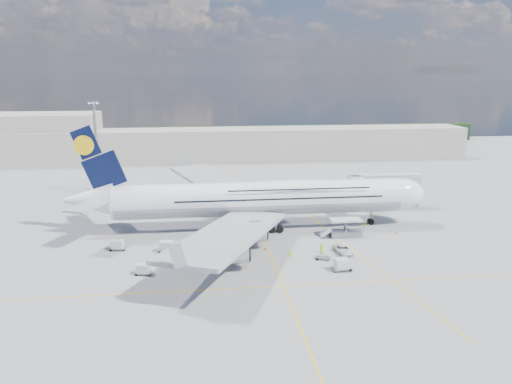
{
  "coord_description": "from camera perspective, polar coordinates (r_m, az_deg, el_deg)",
  "views": [
    {
      "loc": [
        -13.04,
        -92.76,
        33.58
      ],
      "look_at": [
        -1.04,
        8.0,
        8.69
      ],
      "focal_mm": 35.0,
      "sensor_mm": 36.0,
      "label": 1
    }
  ],
  "objects": [
    {
      "name": "dolly_back",
      "position": [
        99.48,
        -15.55,
        -5.84
      ],
      "size": [
        3.25,
        2.08,
        1.92
      ],
      "rotation": [
        0.0,
        0.0,
        -0.16
      ],
      "color": "gray",
      "rests_on": "ground"
    },
    {
      "name": "ground",
      "position": [
        99.51,
        1.14,
        -5.95
      ],
      "size": [
        300.0,
        300.0,
        0.0
      ],
      "primitive_type": "plane",
      "color": "gray",
      "rests_on": "ground"
    },
    {
      "name": "terminal",
      "position": [
        190.22,
        -2.8,
        5.43
      ],
      "size": [
        180.0,
        16.0,
        12.0
      ],
      "primitive_type": "cube",
      "color": "#B2AD9E",
      "rests_on": "ground"
    },
    {
      "name": "crew_tug",
      "position": [
        91.76,
        3.96,
        -7.13
      ],
      "size": [
        1.22,
        0.81,
        1.75
      ],
      "primitive_type": "imported",
      "rotation": [
        0.0,
        0.0,
        -0.15
      ],
      "color": "#B4FA1A",
      "rests_on": "ground"
    },
    {
      "name": "airliner",
      "position": [
        107.01,
        0.56,
        -0.68
      ],
      "size": [
        77.26,
        79.15,
        23.71
      ],
      "color": "white",
      "rests_on": "ground"
    },
    {
      "name": "jet_bridge",
      "position": [
        124.41,
        13.53,
        0.99
      ],
      "size": [
        18.8,
        12.1,
        8.5
      ],
      "color": "#B7B7BC",
      "rests_on": "ground"
    },
    {
      "name": "taxi_line_main",
      "position": [
        99.51,
        1.14,
        -5.94
      ],
      "size": [
        0.25,
        220.0,
        0.01
      ],
      "primitive_type": "cube",
      "color": "yellow",
      "rests_on": "ground"
    },
    {
      "name": "cone_tail",
      "position": [
        109.29,
        -17.17,
        -4.59
      ],
      "size": [
        0.48,
        0.48,
        0.62
      ],
      "color": "orange",
      "rests_on": "ground"
    },
    {
      "name": "taxi_line_diag",
      "position": [
        111.44,
        7.59,
        -3.88
      ],
      "size": [
        14.16,
        99.06,
        0.01
      ],
      "primitive_type": "cube",
      "rotation": [
        0.0,
        0.0,
        0.14
      ],
      "color": "yellow",
      "rests_on": "ground"
    },
    {
      "name": "dolly_row_c",
      "position": [
        99.08,
        -6.42,
        -5.94
      ],
      "size": [
        2.59,
        1.39,
        0.38
      ],
      "rotation": [
        0.0,
        0.0,
        -0.01
      ],
      "color": "gray",
      "rests_on": "ground"
    },
    {
      "name": "light_mast",
      "position": [
        141.85,
        -17.74,
        4.87
      ],
      "size": [
        3.0,
        0.7,
        25.5
      ],
      "color": "gray",
      "rests_on": "ground"
    },
    {
      "name": "dolly_row_b",
      "position": [
        96.26,
        -10.16,
        -6.13
      ],
      "size": [
        3.7,
        2.49,
        2.14
      ],
      "rotation": [
        0.0,
        0.0,
        -0.22
      ],
      "color": "gray",
      "rests_on": "ground"
    },
    {
      "name": "crew_van",
      "position": [
        95.1,
        7.49,
        -6.4
      ],
      "size": [
        0.98,
        1.13,
        1.94
      ],
      "primitive_type": "imported",
      "rotation": [
        0.0,
        0.0,
        2.03
      ],
      "color": "#B7F519",
      "rests_on": "ground"
    },
    {
      "name": "hangar",
      "position": [
        202.5,
        -23.19,
        5.7
      ],
      "size": [
        40.0,
        22.0,
        18.0
      ],
      "primitive_type": "cube",
      "color": "#B2AD9E",
      "rests_on": "ground"
    },
    {
      "name": "cone_wing_left_inner",
      "position": [
        128.29,
        -6.95,
        -1.38
      ],
      "size": [
        0.42,
        0.42,
        0.54
      ],
      "color": "orange",
      "rests_on": "ground"
    },
    {
      "name": "crew_loader",
      "position": [
        111.08,
        12.3,
        -3.72
      ],
      "size": [
        0.97,
        0.95,
        1.57
      ],
      "primitive_type": "imported",
      "rotation": [
        0.0,
        0.0,
        -0.73
      ],
      "color": "#99DF17",
      "rests_on": "ground"
    },
    {
      "name": "tree_line",
      "position": [
        240.55,
        6.04,
        6.64
      ],
      "size": [
        160.0,
        6.0,
        8.0
      ],
      "primitive_type": "cube",
      "color": "#193814",
      "rests_on": "ground"
    },
    {
      "name": "service_van",
      "position": [
        95.7,
        9.92,
        -6.5
      ],
      "size": [
        2.99,
        5.57,
        1.49
      ],
      "primitive_type": "imported",
      "rotation": [
        0.0,
        0.0,
        0.1
      ],
      "color": "silver",
      "rests_on": "ground"
    },
    {
      "name": "catering_truck_outer",
      "position": [
        145.74,
        -5.81,
        1.08
      ],
      "size": [
        6.42,
        3.12,
        3.69
      ],
      "rotation": [
        0.0,
        0.0,
        0.16
      ],
      "color": "gray",
      "rests_on": "ground"
    },
    {
      "name": "cone_nose",
      "position": [
        109.37,
        15.78,
        -4.5
      ],
      "size": [
        0.4,
        0.4,
        0.51
      ],
      "color": "orange",
      "rests_on": "ground"
    },
    {
      "name": "dolly_nose_near",
      "position": [
        92.45,
        7.58,
        -7.44
      ],
      "size": [
        3.08,
        2.45,
        0.4
      ],
      "rotation": [
        0.0,
        0.0,
        -0.43
      ],
      "color": "gray",
      "rests_on": "ground"
    },
    {
      "name": "baggage_tug",
      "position": [
        93.33,
        -5.42,
        -6.83
      ],
      "size": [
        3.31,
        2.27,
        1.89
      ],
      "rotation": [
        0.0,
        0.0,
        0.32
      ],
      "color": "white",
      "rests_on": "ground"
    },
    {
      "name": "dolly_nose_far",
      "position": [
        87.68,
        9.77,
        -8.13
      ],
      "size": [
        3.65,
        2.35,
        2.15
      ],
      "rotation": [
        0.0,
        0.0,
        0.17
      ],
      "color": "gray",
      "rests_on": "ground"
    },
    {
      "name": "crew_wing",
      "position": [
        98.04,
        -2.06,
        -5.76
      ],
      "size": [
        0.44,
        0.97,
        1.62
      ],
      "primitive_type": "imported",
      "rotation": [
        0.0,
        0.0,
        1.53
      ],
      "color": "#B4F219",
      "rests_on": "ground"
    },
    {
      "name": "taxi_line_cross",
      "position": [
        81.19,
        3.12,
        -10.67
      ],
      "size": [
        120.0,
        0.25,
        0.01
      ],
      "primitive_type": "cube",
      "color": "yellow",
      "rests_on": "ground"
    },
    {
      "name": "cone_wing_right_inner",
      "position": [
        96.28,
        1.08,
        -6.45
      ],
      "size": [
        0.48,
        0.48,
        0.61
      ],
      "color": "orange",
      "rests_on": "ground"
    },
    {
      "name": "dolly_row_a",
      "position": [
        87.06,
        -12.8,
        -8.59
      ],
      "size": [
        3.06,
        2.03,
        1.79
      ],
      "rotation": [
        0.0,
        0.0,
        -0.2
      ],
      "color": "gray",
      "rests_on": "ground"
    },
    {
      "name": "cone_wing_right_outer",
      "position": [
        87.72,
        -1.14,
        -8.55
      ],
      "size": [
        0.42,
        0.42,
        0.53
      ],
      "color": "orange",
      "rests_on": "ground"
    },
    {
      "name": "crew_nose",
      "position": [
        116.74,
        13.1,
        -2.79
      ],
      "size": [
        0.87,
        0.78,
        2.0
      ],
      "primitive_type": "imported",
      "rotation": [
        0.0,
        0.0,
        0.52
      ],
      "color": "#D9FF1A",
      "rests_on": "ground"
    },
    {
      "name": "catering_truck_inner",
      "position": [
        124.33,
        -1.59,
        -1.02
      ],
      "size": [
        6.91,
        3.86,
        3.89
      ],
      "rotation": [
        0.0,
        0.0,
        0.26
      ],
      "color": "gray",
      "rests_on": "ground"
    },
    {
      "name": "cone_wing_left_outer",
      "position": [
        136.7,
        -4.24,
        -0.35
      ],
      "size": [
        0.47,
        0.47,
        0.6
      ],
      "color": "orange",
      "rests_on": "ground"
    },
    {
      "name": "cargo_loader",
      "position": [
        105.29,
        10.06,
        -4.32
      ],
      "size": [
        8.53,
        3.2,
        3.67
      ],
      "color": "silver",
      "rests_on": "ground"
    }
  ]
}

